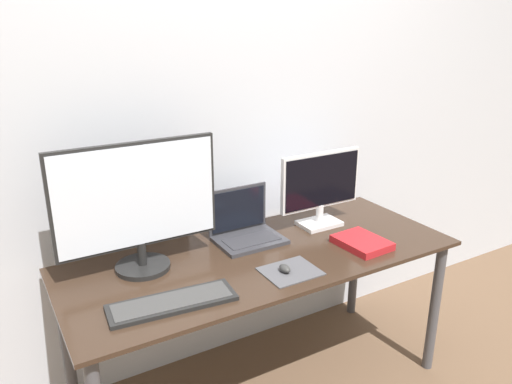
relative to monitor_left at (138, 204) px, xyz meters
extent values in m
cube|color=silver|center=(0.49, 0.28, 0.26)|extent=(7.00, 0.05, 2.50)
cube|color=#332319|center=(0.49, -0.14, -0.29)|extent=(1.72, 0.70, 0.02)
cylinder|color=#47474C|center=(1.29, -0.43, -0.65)|extent=(0.05, 0.05, 0.69)
cylinder|color=#47474C|center=(-0.31, 0.16, -0.65)|extent=(0.05, 0.05, 0.69)
cylinder|color=#47474C|center=(1.29, 0.16, -0.65)|extent=(0.05, 0.05, 0.69)
cylinder|color=black|center=(0.00, 0.00, -0.27)|extent=(0.22, 0.22, 0.02)
cylinder|color=black|center=(0.00, 0.00, -0.21)|extent=(0.04, 0.04, 0.10)
cube|color=black|center=(0.00, 0.00, 0.03)|extent=(0.66, 0.02, 0.43)
cube|color=silver|center=(0.00, -0.01, 0.03)|extent=(0.63, 0.01, 0.40)
cube|color=silver|center=(0.90, 0.00, -0.27)|extent=(0.20, 0.14, 0.02)
cylinder|color=silver|center=(0.90, 0.00, -0.22)|extent=(0.04, 0.04, 0.09)
cube|color=silver|center=(0.90, 0.00, -0.05)|extent=(0.44, 0.02, 0.27)
cube|color=black|center=(0.90, -0.01, -0.05)|extent=(0.42, 0.01, 0.25)
cube|color=#333338|center=(0.50, 0.00, -0.27)|extent=(0.30, 0.22, 0.02)
cube|color=#2D2D33|center=(0.50, -0.02, -0.26)|extent=(0.25, 0.12, 0.00)
cube|color=#333338|center=(0.50, 0.11, -0.16)|extent=(0.30, 0.01, 0.22)
cube|color=black|center=(0.50, 0.10, -0.16)|extent=(0.27, 0.00, 0.19)
cube|color=black|center=(0.00, -0.32, -0.27)|extent=(0.47, 0.19, 0.02)
cube|color=#383838|center=(0.00, -0.32, -0.27)|extent=(0.43, 0.16, 0.00)
cube|color=#47474C|center=(0.51, -0.33, -0.28)|extent=(0.22, 0.19, 0.00)
ellipsoid|color=#333333|center=(0.48, -0.33, -0.26)|extent=(0.04, 0.06, 0.03)
cube|color=red|center=(0.92, -0.29, -0.27)|extent=(0.20, 0.24, 0.03)
cube|color=white|center=(0.92, -0.29, -0.27)|extent=(0.19, 0.23, 0.03)
camera|label=1|loc=(-0.52, -1.81, 0.69)|focal=35.00mm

